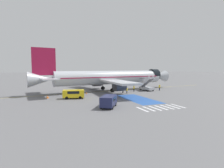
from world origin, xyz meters
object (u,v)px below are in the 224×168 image
Objects in this scene: airliner at (110,78)px; boarding_stairs_forward at (147,87)px; ground_crew_1 at (123,89)px; fuel_tanker at (77,80)px; service_van_1 at (109,100)px; traffic_cone_0 at (87,93)px; ground_crew_3 at (160,87)px; traffic_cone_1 at (47,97)px; ground_crew_2 at (134,88)px; service_van_0 at (74,93)px; ground_crew_0 at (127,90)px.

airliner reaches higher than boarding_stairs_forward.
fuel_tanker is at bearing -6.32° from ground_crew_1.
service_van_1 is (-18.38, -17.32, 0.13)m from boarding_stairs_forward.
ground_crew_1 is (7.21, -29.42, -0.78)m from fuel_tanker.
service_van_1 is 10.37× the size of traffic_cone_0.
traffic_cone_0 is (0.14, 17.09, -0.96)m from service_van_1.
service_van_1 is at bearing -66.38° from ground_crew_3.
ground_crew_3 is at bearing -106.00° from ground_crew_1.
ground_crew_3 is 31.56m from traffic_cone_1.
service_van_1 reaches higher than traffic_cone_0.
ground_crew_3 is (8.27, -0.63, 0.10)m from ground_crew_2.
boarding_stairs_forward is 4.68m from ground_crew_2.
service_van_1 is 21.59m from ground_crew_2.
ground_crew_3 is 4.06× the size of traffic_cone_0.
service_van_1 is at bearing 78.30° from ground_crew_2.
ground_crew_2 is 8.29m from ground_crew_3.
service_van_1 is 2.79× the size of ground_crew_2.
ground_crew_2 is at bearing 48.52° from airliner.
service_van_0 is at bearing 87.32° from ground_crew_1.
ground_crew_1 reaches higher than ground_crew_2.
airliner is at bearing -3.76° from ground_crew_1.
ground_crew_0 reaches higher than traffic_cone_1.
service_van_0 is 2.63× the size of ground_crew_3.
fuel_tanker is at bearing -60.07° from service_van_1.
service_van_0 is 14.39m from ground_crew_1.
airliner is 4.89× the size of fuel_tanker.
traffic_cone_1 is (-19.04, -1.61, -0.64)m from ground_crew_1.
traffic_cone_1 is at bearing -97.87° from ground_crew_3.
traffic_cone_0 is at bearing 58.23° from ground_crew_1.
boarding_stairs_forward reaches higher than service_van_1.
ground_crew_2 is (17.87, 5.82, -0.18)m from service_van_0.
traffic_cone_0 is (-10.03, 3.25, -0.69)m from ground_crew_0.
ground_crew_0 is at bearing 65.86° from ground_crew_2.
airliner reaches higher than service_van_1.
fuel_tanker is 34.36m from service_van_0.
ground_crew_2 is 23.40m from traffic_cone_1.
ground_crew_1 is at bearing 79.06° from ground_crew_0.
ground_crew_2 is at bearing -179.01° from boarding_stairs_forward.
airliner reaches higher than ground_crew_2.
ground_crew_3 is (12.42, 0.89, 0.09)m from ground_crew_1.
boarding_stairs_forward reaches higher than ground_crew_0.
boarding_stairs_forward is 3.24× the size of ground_crew_2.
ground_crew_3 is (11.86, 2.18, 0.15)m from ground_crew_0.
service_van_0 reaches higher than ground_crew_0.
ground_crew_1 is 9.70m from traffic_cone_0.
service_van_0 is at bearing -26.89° from traffic_cone_1.
traffic_cone_0 is 0.67× the size of traffic_cone_1.
airliner is 19.14m from traffic_cone_1.
ground_crew_2 is (4.15, 1.51, -0.01)m from ground_crew_1.
traffic_cone_1 is (-23.18, -3.12, -0.62)m from ground_crew_2.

